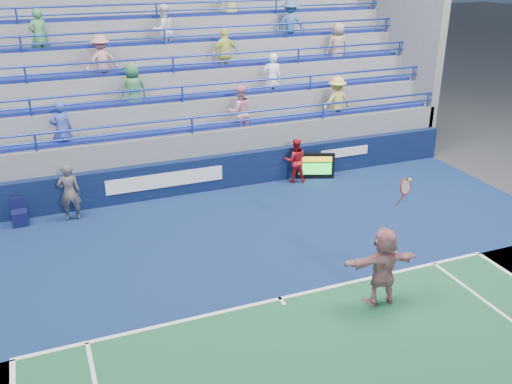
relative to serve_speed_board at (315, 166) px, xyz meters
name	(u,v)px	position (x,y,z in m)	size (l,w,h in m)	color
ground	(280,299)	(-3.98, -6.13, -0.44)	(120.00, 120.00, 0.00)	#333538
sponsor_wall	(196,175)	(-3.98, 0.37, 0.11)	(18.00, 0.32, 1.10)	#0A113B
bleacher_stand	(166,115)	(-3.99, 4.14, 1.11)	(18.00, 5.60, 6.13)	slate
serve_speed_board	(315,166)	(0.00, 0.00, 0.00)	(1.24, 0.58, 0.88)	black
judge_chair	(20,217)	(-9.19, -0.10, -0.20)	(0.43, 0.43, 0.75)	#0C1039
tennis_player	(383,266)	(-2.01, -7.01, 0.45)	(1.70, 0.73, 2.85)	silver
line_judge	(69,192)	(-7.82, -0.28, 0.39)	(0.61, 0.40, 1.66)	#15193A
ball_girl	(295,160)	(-0.74, 0.00, 0.30)	(0.72, 0.56, 1.48)	#AE131C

